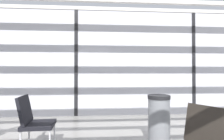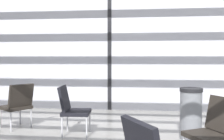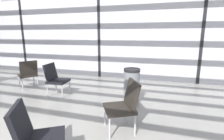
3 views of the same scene
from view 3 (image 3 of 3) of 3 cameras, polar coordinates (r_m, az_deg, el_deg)
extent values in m
cube|color=silver|center=(6.42, -4.34, 11.14)|extent=(14.00, 0.08, 3.05)
cube|color=black|center=(8.32, -27.94, 10.00)|extent=(0.10, 0.12, 3.05)
cube|color=black|center=(6.42, -4.34, 11.14)|extent=(0.10, 0.12, 3.05)
cube|color=black|center=(6.15, 28.43, 9.73)|extent=(0.10, 0.12, 3.05)
ellipsoid|color=silver|center=(11.15, 12.97, 14.33)|extent=(12.23, 4.25, 4.25)
sphere|color=gray|center=(12.80, -13.87, 13.95)|extent=(2.34, 2.34, 2.34)
sphere|color=black|center=(10.05, -8.06, 16.62)|extent=(0.28, 0.28, 0.28)
sphere|color=black|center=(9.72, -2.99, 16.88)|extent=(0.28, 0.28, 0.28)
sphere|color=black|center=(9.47, 2.39, 17.02)|extent=(0.28, 0.28, 0.28)
sphere|color=black|center=(9.29, 8.04, 17.01)|extent=(0.28, 0.28, 0.28)
sphere|color=black|center=(9.20, 13.84, 16.84)|extent=(0.28, 0.28, 0.28)
sphere|color=black|center=(9.20, 19.68, 16.50)|extent=(0.28, 0.28, 0.28)
sphere|color=black|center=(9.29, 25.44, 16.01)|extent=(0.28, 0.28, 0.28)
cube|color=#28231E|center=(2.87, 2.51, -13.08)|extent=(0.65, 0.65, 0.06)
cube|color=#28231E|center=(2.83, 6.80, -8.02)|extent=(0.35, 0.49, 0.44)
cylinder|color=#BCBCC1|center=(3.11, -2.44, -15.42)|extent=(0.03, 0.03, 0.37)
cylinder|color=#BCBCC1|center=(2.75, -0.83, -19.37)|extent=(0.03, 0.03, 0.37)
cylinder|color=#BCBCC1|center=(3.20, 5.24, -14.63)|extent=(0.03, 0.03, 0.37)
cylinder|color=#BCBCC1|center=(2.85, 7.91, -18.26)|extent=(0.03, 0.03, 0.37)
cube|color=black|center=(4.68, -17.86, -3.67)|extent=(0.51, 0.51, 0.06)
cube|color=black|center=(4.73, -20.31, -0.55)|extent=(0.17, 0.49, 0.44)
cylinder|color=#BCBCC1|center=(4.47, -16.68, -7.22)|extent=(0.03, 0.03, 0.37)
cylinder|color=#BCBCC1|center=(4.82, -14.28, -5.67)|extent=(0.03, 0.03, 0.37)
cylinder|color=#BCBCC1|center=(4.68, -21.22, -6.66)|extent=(0.03, 0.03, 0.37)
cylinder|color=#BCBCC1|center=(5.02, -18.60, -5.23)|extent=(0.03, 0.03, 0.37)
cube|color=black|center=(2.18, -28.80, -15.89)|extent=(0.37, 0.48, 0.44)
cube|color=#28231E|center=(5.73, -26.90, -1.57)|extent=(0.67, 0.67, 0.06)
cube|color=#28231E|center=(5.48, -26.65, 0.55)|extent=(0.39, 0.47, 0.44)
cylinder|color=#BCBCC1|center=(6.03, -25.20, -2.91)|extent=(0.03, 0.03, 0.37)
cylinder|color=#BCBCC1|center=(5.95, -29.12, -3.48)|extent=(0.03, 0.03, 0.37)
cylinder|color=#BCBCC1|center=(5.63, -24.14, -3.81)|extent=(0.03, 0.03, 0.37)
cylinder|color=#BCBCC1|center=(5.55, -28.32, -4.44)|extent=(0.03, 0.03, 0.37)
cylinder|color=slate|center=(3.93, 6.71, -6.12)|extent=(0.36, 0.36, 0.80)
cylinder|color=black|center=(3.82, 6.87, 0.02)|extent=(0.38, 0.38, 0.06)
camera|label=1|loc=(1.79, -49.96, -4.37)|focal=29.38mm
camera|label=2|loc=(1.62, -95.02, -10.90)|focal=40.45mm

